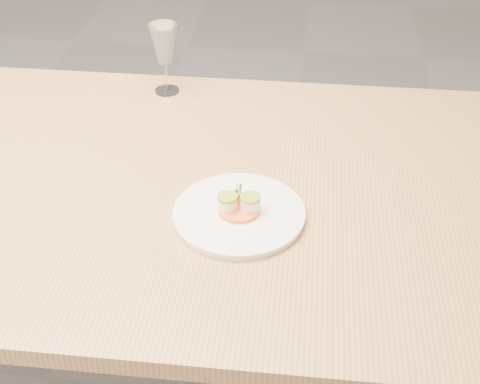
# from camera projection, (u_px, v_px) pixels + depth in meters

# --- Properties ---
(ground) EXTENTS (7.00, 7.00, 0.00)m
(ground) POSITION_uv_depth(u_px,v_px,m) (49.00, 378.00, 1.96)
(ground) COLOR slate
(ground) RESTS_ON ground
(dinner_plate) EXTENTS (0.27, 0.27, 0.07)m
(dinner_plate) POSITION_uv_depth(u_px,v_px,m) (239.00, 213.00, 1.37)
(dinner_plate) COLOR white
(dinner_plate) RESTS_ON dining_table
(wine_glass_2) EXTENTS (0.08, 0.08, 0.19)m
(wine_glass_2) POSITION_uv_depth(u_px,v_px,m) (164.00, 46.00, 1.73)
(wine_glass_2) COLOR white
(wine_glass_2) RESTS_ON dining_table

